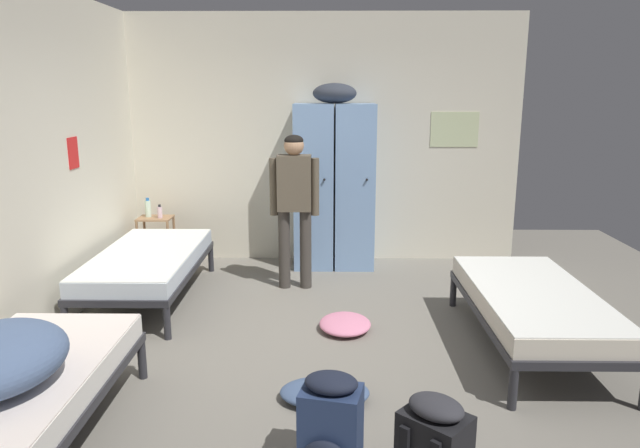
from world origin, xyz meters
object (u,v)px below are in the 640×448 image
object	(u,v)px
person_traveler	(294,197)
lotion_bottle	(160,212)
shelf_unit	(156,236)
water_bottle	(148,208)
bed_right	(533,303)
backpack_navy	(331,424)
bed_left_rear	(148,262)
clothes_pile_pink	(345,324)
locker_bank	(334,183)
bed_left_front	(11,395)
clothes_pile_denim	(325,392)

from	to	relation	value
person_traveler	lotion_bottle	xyz separation A→B (m)	(-1.58, 0.72, -0.31)
shelf_unit	water_bottle	size ratio (longest dim) A/B	2.56
bed_right	backpack_navy	xyz separation A→B (m)	(-1.59, -1.53, -0.12)
bed_left_rear	clothes_pile_pink	size ratio (longest dim) A/B	3.73
shelf_unit	clothes_pile_pink	size ratio (longest dim) A/B	1.12
locker_bank	bed_left_rear	world-z (taller)	locker_bank
bed_left_front	person_traveler	xyz separation A→B (m)	(1.40, 2.89, 0.57)
bed_left_rear	lotion_bottle	size ratio (longest dim) A/B	12.06
bed_right	lotion_bottle	xyz separation A→B (m)	(-3.52, 2.16, 0.26)
locker_bank	water_bottle	size ratio (longest dim) A/B	9.30
shelf_unit	backpack_navy	distance (m)	4.23
shelf_unit	water_bottle	xyz separation A→B (m)	(-0.08, 0.02, 0.32)
shelf_unit	bed_left_front	distance (m)	3.66
bed_right	bed_left_rear	xyz separation A→B (m)	(-3.34, 1.05, 0.00)
person_traveler	clothes_pile_pink	world-z (taller)	person_traveler
lotion_bottle	clothes_pile_denim	distance (m)	3.58
bed_left_rear	bed_left_front	bearing A→B (deg)	-90.00
shelf_unit	clothes_pile_denim	size ratio (longest dim) A/B	0.96
backpack_navy	clothes_pile_denim	xyz separation A→B (m)	(-0.04, 0.71, -0.20)
bed_right	water_bottle	world-z (taller)	water_bottle
bed_left_front	backpack_navy	distance (m)	1.76
water_bottle	clothes_pile_pink	xyz separation A→B (m)	(2.21, -1.88, -0.62)
shelf_unit	clothes_pile_denim	xyz separation A→B (m)	(1.97, -3.02, -0.29)
water_bottle	lotion_bottle	bearing A→B (deg)	-21.80
backpack_navy	clothes_pile_denim	size ratio (longest dim) A/B	0.92
backpack_navy	clothes_pile_pink	world-z (taller)	backpack_navy
clothes_pile_denim	bed_left_front	bearing A→B (deg)	-159.82
shelf_unit	bed_right	xyz separation A→B (m)	(3.59, -2.20, 0.04)
locker_bank	backpack_navy	world-z (taller)	locker_bank
bed_left_rear	backpack_navy	xyz separation A→B (m)	(1.75, -2.58, -0.12)
locker_bank	lotion_bottle	world-z (taller)	locker_bank
water_bottle	bed_left_front	bearing A→B (deg)	-84.87
bed_left_rear	person_traveler	bearing A→B (deg)	15.55
water_bottle	clothes_pile_pink	distance (m)	2.97
bed_left_front	bed_right	world-z (taller)	same
locker_bank	person_traveler	distance (m)	0.88
locker_bank	clothes_pile_denim	size ratio (longest dim) A/B	3.48
bed_left_front	locker_bank	bearing A→B (deg)	63.84
backpack_navy	clothes_pile_denim	distance (m)	0.74
backpack_navy	bed_left_rear	bearing A→B (deg)	124.21
water_bottle	locker_bank	bearing A→B (deg)	0.06
bed_left_front	backpack_navy	world-z (taller)	backpack_navy
bed_left_front	water_bottle	world-z (taller)	water_bottle
bed_left_rear	clothes_pile_pink	distance (m)	2.04
shelf_unit	bed_left_rear	size ratio (longest dim) A/B	0.30
shelf_unit	person_traveler	world-z (taller)	person_traveler
bed_left_front	water_bottle	distance (m)	3.70
lotion_bottle	clothes_pile_pink	world-z (taller)	lotion_bottle
person_traveler	water_bottle	world-z (taller)	person_traveler
locker_bank	water_bottle	xyz separation A→B (m)	(-2.14, -0.00, -0.30)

